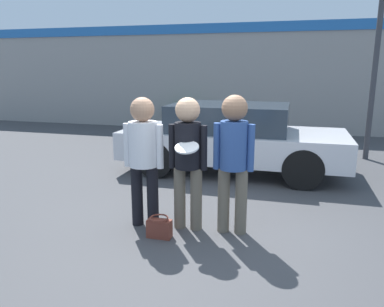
{
  "coord_description": "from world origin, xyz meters",
  "views": [
    {
      "loc": [
        0.87,
        -4.27,
        2.06
      ],
      "look_at": [
        -0.39,
        0.31,
        0.96
      ],
      "focal_mm": 35.0,
      "sensor_mm": 36.0,
      "label": 1
    }
  ],
  "objects_px": {
    "parked_car_near": "(232,137)",
    "shrub": "(180,116)",
    "handbag": "(159,228)",
    "person_left": "(144,151)",
    "person_middle_with_frisbee": "(188,153)",
    "person_right": "(234,153)"
  },
  "relations": [
    {
      "from": "person_left",
      "to": "handbag",
      "type": "height_order",
      "value": "person_left"
    },
    {
      "from": "person_right",
      "to": "handbag",
      "type": "height_order",
      "value": "person_right"
    },
    {
      "from": "person_right",
      "to": "parked_car_near",
      "type": "distance_m",
      "value": 2.9
    },
    {
      "from": "person_middle_with_frisbee",
      "to": "parked_car_near",
      "type": "xyz_separation_m",
      "value": [
        0.09,
        2.88,
        -0.31
      ]
    },
    {
      "from": "person_left",
      "to": "parked_car_near",
      "type": "distance_m",
      "value": 3.02
    },
    {
      "from": "person_right",
      "to": "parked_car_near",
      "type": "xyz_separation_m",
      "value": [
        -0.48,
        2.84,
        -0.34
      ]
    },
    {
      "from": "person_middle_with_frisbee",
      "to": "person_right",
      "type": "relative_size",
      "value": 0.98
    },
    {
      "from": "person_right",
      "to": "parked_car_near",
      "type": "bearing_deg",
      "value": 99.64
    },
    {
      "from": "person_left",
      "to": "person_middle_with_frisbee",
      "type": "bearing_deg",
      "value": 5.51
    },
    {
      "from": "parked_car_near",
      "to": "shrub",
      "type": "xyz_separation_m",
      "value": [
        -2.4,
        4.32,
        -0.21
      ]
    },
    {
      "from": "person_left",
      "to": "shrub",
      "type": "bearing_deg",
      "value": 103.53
    },
    {
      "from": "parked_car_near",
      "to": "shrub",
      "type": "bearing_deg",
      "value": 119.07
    },
    {
      "from": "person_middle_with_frisbee",
      "to": "handbag",
      "type": "height_order",
      "value": "person_middle_with_frisbee"
    },
    {
      "from": "person_left",
      "to": "handbag",
      "type": "bearing_deg",
      "value": -44.47
    },
    {
      "from": "person_middle_with_frisbee",
      "to": "person_right",
      "type": "bearing_deg",
      "value": 3.5
    },
    {
      "from": "person_right",
      "to": "handbag",
      "type": "bearing_deg",
      "value": -154.9
    },
    {
      "from": "parked_car_near",
      "to": "person_left",
      "type": "bearing_deg",
      "value": -102.66
    },
    {
      "from": "handbag",
      "to": "shrub",
      "type": "bearing_deg",
      "value": 105.2
    },
    {
      "from": "person_middle_with_frisbee",
      "to": "parked_car_near",
      "type": "bearing_deg",
      "value": 88.27
    },
    {
      "from": "handbag",
      "to": "parked_car_near",
      "type": "bearing_deg",
      "value": 83.79
    },
    {
      "from": "shrub",
      "to": "handbag",
      "type": "relative_size",
      "value": 3.27
    },
    {
      "from": "person_left",
      "to": "person_middle_with_frisbee",
      "type": "relative_size",
      "value": 1.0
    }
  ]
}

